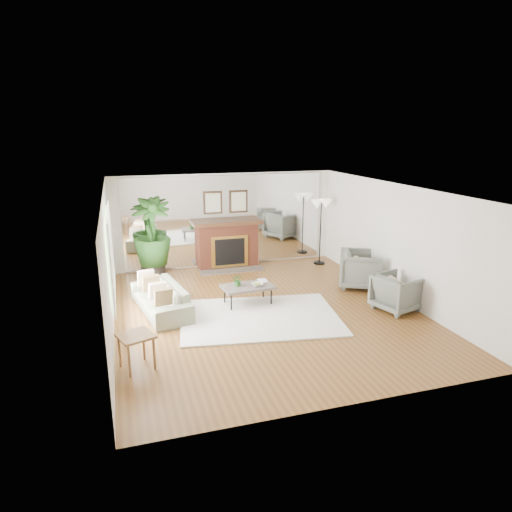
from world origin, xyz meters
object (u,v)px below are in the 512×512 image
object	(u,v)px
potted_ficus	(152,235)
side_table	(136,340)
floor_lamp	(321,209)
armchair_front	(397,292)
sofa	(161,298)
armchair_back	(361,269)
fireplace	(228,243)
coffee_table	(248,287)

from	to	relation	value
potted_ficus	side_table	bearing A→B (deg)	-97.87
floor_lamp	armchair_front	bearing A→B (deg)	-88.43
sofa	armchair_back	xyz separation A→B (m)	(4.66, 0.17, 0.15)
sofa	potted_ficus	size ratio (longest dim) A/B	1.00
sofa	floor_lamp	world-z (taller)	floor_lamp
fireplace	sofa	distance (m)	3.39
coffee_table	side_table	bearing A→B (deg)	-139.07
sofa	floor_lamp	bearing A→B (deg)	105.70
armchair_front	potted_ficus	bearing A→B (deg)	34.33
armchair_back	potted_ficus	distance (m)	5.19
armchair_back	side_table	size ratio (longest dim) A/B	1.50
armchair_front	coffee_table	bearing A→B (deg)	51.85
armchair_back	potted_ficus	world-z (taller)	potted_ficus
fireplace	armchair_front	distance (m)	4.77
sofa	potted_ficus	distance (m)	2.63
armchair_back	armchair_front	size ratio (longest dim) A/B	1.15
armchair_back	potted_ficus	size ratio (longest dim) A/B	0.48
armchair_back	floor_lamp	distance (m)	2.35
side_table	potted_ficus	world-z (taller)	potted_ficus
armchair_front	floor_lamp	distance (m)	3.74
coffee_table	side_table	size ratio (longest dim) A/B	1.74
sofa	armchair_front	xyz separation A→B (m)	(4.66, -1.32, 0.09)
armchair_front	side_table	bearing A→B (deg)	83.91
sofa	side_table	size ratio (longest dim) A/B	3.08
armchair_back	potted_ficus	xyz separation A→B (m)	(-4.60, 2.34, 0.62)
sofa	coffee_table	bearing A→B (deg)	74.87
armchair_front	potted_ficus	size ratio (longest dim) A/B	0.42
side_table	potted_ficus	size ratio (longest dim) A/B	0.32
side_table	floor_lamp	size ratio (longest dim) A/B	0.36
coffee_table	floor_lamp	xyz separation A→B (m)	(2.76, 2.39, 1.14)
armchair_back	floor_lamp	size ratio (longest dim) A/B	0.53
armchair_back	armchair_front	bearing A→B (deg)	-152.50
armchair_back	coffee_table	bearing A→B (deg)	123.85
side_table	coffee_table	bearing A→B (deg)	40.93
fireplace	armchair_front	size ratio (longest dim) A/B	2.46
sofa	side_table	world-z (taller)	sofa
fireplace	coffee_table	distance (m)	2.84
fireplace	potted_ficus	bearing A→B (deg)	-175.44
sofa	fireplace	bearing A→B (deg)	131.85
floor_lamp	armchair_back	bearing A→B (deg)	-87.30
armchair_back	fireplace	bearing A→B (deg)	73.62
fireplace	floor_lamp	bearing A→B (deg)	-9.72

